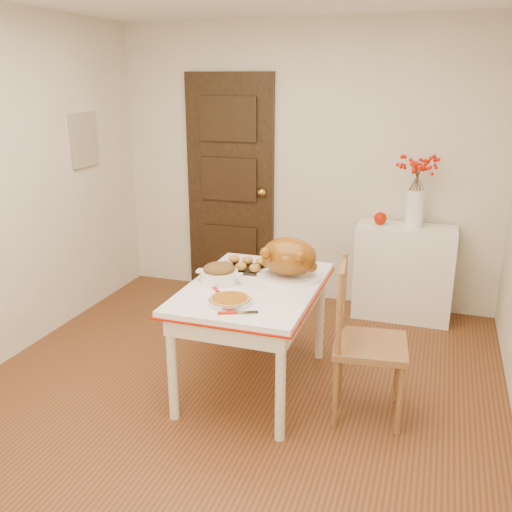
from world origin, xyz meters
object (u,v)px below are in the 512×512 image
(sideboard, at_px, (403,272))
(kitchen_table, at_px, (254,336))
(chair_oak, at_px, (371,342))
(turkey_platter, at_px, (289,259))
(pumpkin_pie, at_px, (230,300))

(sideboard, bearing_deg, kitchen_table, -119.60)
(chair_oak, relative_size, turkey_platter, 2.26)
(kitchen_table, relative_size, pumpkin_pie, 4.86)
(kitchen_table, bearing_deg, turkey_platter, 46.63)
(chair_oak, distance_m, pumpkin_pie, 0.89)
(turkey_platter, height_order, pumpkin_pie, turkey_platter)
(sideboard, height_order, chair_oak, chair_oak)
(sideboard, distance_m, kitchen_table, 1.73)
(sideboard, xyz_separation_m, turkey_platter, (-0.67, -1.31, 0.46))
(chair_oak, xyz_separation_m, pumpkin_pie, (-0.81, -0.25, 0.27))
(pumpkin_pie, bearing_deg, kitchen_table, 84.76)
(turkey_platter, bearing_deg, pumpkin_pie, -98.22)
(kitchen_table, xyz_separation_m, chair_oak, (0.78, -0.10, 0.12))
(sideboard, xyz_separation_m, kitchen_table, (-0.86, -1.51, -0.04))
(kitchen_table, height_order, turkey_platter, turkey_platter)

